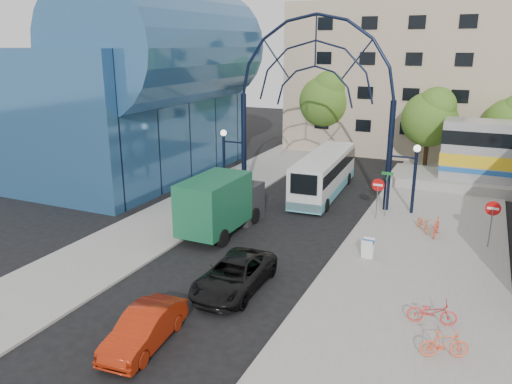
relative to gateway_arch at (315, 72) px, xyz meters
The scene contains 21 objects.
ground 16.41m from the gateway_arch, 90.00° to the right, with size 120.00×120.00×0.00m, color black.
sidewalk_east 15.37m from the gateway_arch, 51.34° to the right, with size 8.00×56.00×0.12m, color gray.
plaza_west 13.36m from the gateway_arch, 129.09° to the right, with size 5.00×50.00×0.12m, color gray.
gateway_arch is the anchor object (origin of this frame).
stop_sign 8.37m from the gateway_arch, 22.63° to the right, with size 0.80×0.07×2.50m.
do_not_enter_sign 13.43m from the gateway_arch, 19.99° to the right, with size 0.76×0.07×2.48m.
street_name_sign 8.38m from the gateway_arch, 15.07° to the right, with size 0.70×0.70×2.80m.
sandwich_board 12.52m from the gateway_arch, 55.09° to the right, with size 0.55×0.61×0.99m.
transit_hall 15.45m from the gateway_arch, behind, with size 16.50×18.00×14.50m.
apartment_block 21.12m from the gateway_arch, 84.55° to the left, with size 20.00×12.10×14.00m.
tree_north_a 13.98m from the gateway_arch, 62.83° to the left, with size 4.48×4.48×7.00m.
tree_north_b 16.72m from the gateway_arch, 103.68° to the left, with size 5.12×5.12×8.00m.
tree_north_c 18.95m from the gateway_arch, 48.96° to the left, with size 4.16×4.16×6.50m.
city_bus 7.36m from the gateway_arch, 82.46° to the left, with size 2.87×10.50×2.85m.
green_truck 10.49m from the gateway_arch, 110.86° to the right, with size 2.61×6.58×3.30m.
black_suv 15.64m from the gateway_arch, 85.56° to the right, with size 2.31×5.02×1.40m, color black.
red_sedan 20.10m from the gateway_arch, 89.84° to the right, with size 1.40×4.02×1.33m, color #981F09.
bike_near_a 11.46m from the gateway_arch, 21.30° to the right, with size 0.57×1.64×0.86m, color orange.
bike_near_b 12.04m from the gateway_arch, 22.68° to the right, with size 0.48×1.71×1.03m, color #EF4A2F.
bike_far_a 17.76m from the gateway_arch, 54.96° to the right, with size 0.63×1.80×0.95m, color red.
bike_far_b 19.60m from the gateway_arch, 57.16° to the right, with size 0.46×1.64×0.98m, color #F35A30.
Camera 1 is at (10.00, -16.86, 10.24)m, focal length 35.00 mm.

